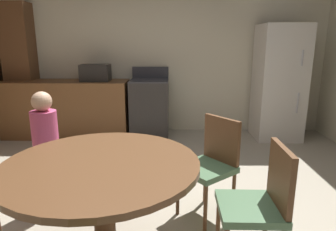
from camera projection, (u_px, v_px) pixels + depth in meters
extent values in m
plane|color=#A89E89|center=(154.00, 222.00, 2.52)|extent=(14.00, 14.00, 0.00)
cube|color=beige|center=(163.00, 51.00, 4.93)|extent=(5.65, 0.12, 2.70)
cube|color=brown|center=(67.00, 109.00, 4.78)|extent=(1.97, 0.60, 0.90)
cube|color=brown|center=(22.00, 70.00, 4.82)|extent=(0.44, 0.36, 2.10)
cube|color=#2D2B28|center=(150.00, 109.00, 4.76)|extent=(0.60, 0.60, 0.90)
cube|color=#38383D|center=(149.00, 80.00, 4.65)|extent=(0.60, 0.60, 0.02)
cube|color=#38383D|center=(150.00, 72.00, 4.90)|extent=(0.60, 0.04, 0.18)
cube|color=silver|center=(279.00, 83.00, 4.59)|extent=(0.68, 0.66, 1.76)
cylinder|color=#B2B2B7|center=(302.00, 58.00, 4.16)|extent=(0.02, 0.02, 0.22)
cylinder|color=#B2B2B7|center=(298.00, 103.00, 4.32)|extent=(0.02, 0.02, 0.30)
cube|color=black|center=(96.00, 73.00, 4.63)|extent=(0.44, 0.32, 0.26)
cylinder|color=brown|center=(105.00, 218.00, 1.96)|extent=(0.14, 0.14, 0.72)
cylinder|color=brown|center=(101.00, 165.00, 1.86)|extent=(1.25, 1.25, 0.04)
cylinder|color=brown|center=(205.00, 209.00, 2.33)|extent=(0.03, 0.03, 0.43)
cylinder|color=brown|center=(178.00, 192.00, 2.59)|extent=(0.03, 0.03, 0.43)
cylinder|color=brown|center=(233.00, 195.00, 2.54)|extent=(0.03, 0.03, 0.43)
cylinder|color=brown|center=(205.00, 181.00, 2.79)|extent=(0.03, 0.03, 0.43)
cube|color=#4C704C|center=(206.00, 169.00, 2.51)|extent=(0.56, 0.56, 0.05)
cube|color=brown|center=(221.00, 141.00, 2.56)|extent=(0.27, 0.32, 0.42)
cylinder|color=brown|center=(218.00, 224.00, 2.13)|extent=(0.03, 0.03, 0.43)
cylinder|color=brown|center=(265.00, 225.00, 2.13)|extent=(0.03, 0.03, 0.43)
cube|color=#4C704C|center=(250.00, 208.00, 1.91)|extent=(0.41, 0.41, 0.05)
cube|color=brown|center=(281.00, 178.00, 1.85)|extent=(0.04, 0.38, 0.42)
cylinder|color=#8C337A|center=(50.00, 183.00, 2.68)|extent=(0.17, 0.17, 0.50)
cylinder|color=#D14C7A|center=(45.00, 135.00, 2.57)|extent=(0.31, 0.31, 0.42)
sphere|color=#D6A884|center=(42.00, 101.00, 2.50)|extent=(0.17, 0.17, 0.17)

